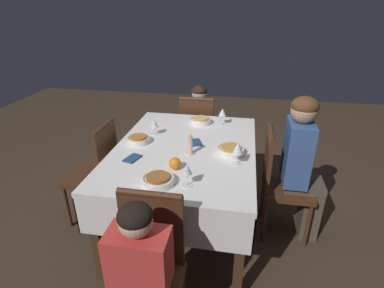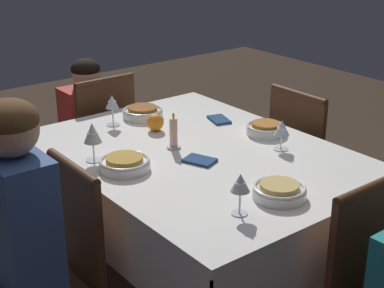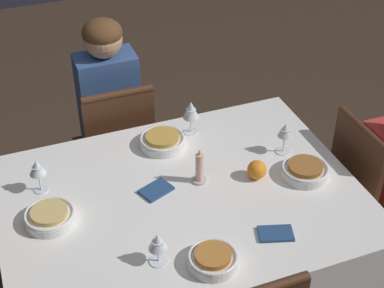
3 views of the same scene
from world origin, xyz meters
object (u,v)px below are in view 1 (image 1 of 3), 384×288
chair_east (148,267)px  bowl_north (231,150)px  wine_glass_west (222,113)px  napkin_red_folded (195,142)px  wine_glass_north (238,149)px  wine_glass_south (154,124)px  person_child_teal (200,122)px  orange_fruit (175,163)px  candle_centerpiece (190,146)px  person_adult_denim (302,162)px  napkin_spare_side (133,158)px  person_child_red (137,288)px  bowl_south (138,139)px  chair_south (98,170)px  bowl_east (158,180)px  chair_north (280,179)px  chair_west (198,131)px  bowl_west (201,120)px  dining_table (185,157)px

chair_east → bowl_north: 1.02m
wine_glass_west → napkin_red_folded: wine_glass_west is taller
wine_glass_north → wine_glass_south: (-0.39, -0.71, -0.02)m
person_child_teal → wine_glass_north: person_child_teal is taller
orange_fruit → candle_centerpiece: bearing=165.8°
person_adult_denim → wine_glass_north: 0.60m
candle_centerpiece → napkin_spare_side: candle_centerpiece is taller
chair_east → wine_glass_west: (-1.46, 0.26, 0.38)m
person_child_red → bowl_south: (-1.12, -0.36, 0.25)m
wine_glass_west → orange_fruit: bearing=-15.5°
orange_fruit → napkin_spare_side: 0.35m
person_child_teal → bowl_south: size_ratio=5.38×
chair_south → bowl_north: bearing=89.3°
chair_east → person_child_red: (0.16, -0.00, 0.04)m
chair_south → bowl_south: (-0.04, 0.37, 0.29)m
bowl_north → napkin_red_folded: 0.31m
person_child_red → candle_centerpiece: size_ratio=5.93×
bowl_south → wine_glass_south: size_ratio=1.36×
orange_fruit → wine_glass_west: bearing=164.5°
bowl_north → bowl_east: (0.49, -0.41, 0.00)m
chair_north → napkin_red_folded: size_ratio=6.02×
person_adult_denim → chair_south: bearing=93.8°
bowl_east → bowl_south: same height
chair_east → bowl_east: 0.50m
chair_north → person_child_teal: (-1.02, -0.80, 0.04)m
bowl_south → candle_centerpiece: size_ratio=1.11×
bowl_south → wine_glass_south: bearing=155.1°
person_child_teal → bowl_south: bearing=73.0°
bowl_north → bowl_south: same height
chair_west → bowl_west: bearing=102.4°
chair_east → bowl_west: chair_east is taller
chair_north → wine_glass_west: wine_glass_west is taller
person_child_red → wine_glass_south: bearing=102.3°
wine_glass_north → wine_glass_south: 0.81m
bowl_north → bowl_west: same height
chair_south → wine_glass_north: size_ratio=5.47×
chair_east → wine_glass_north: size_ratio=5.47×
bowl_west → chair_south: bearing=-55.5°
dining_table → person_child_teal: bearing=-177.4°
bowl_west → chair_east: bearing=-2.4°
dining_table → bowl_west: size_ratio=7.34×
orange_fruit → napkin_red_folded: orange_fruit is taller
person_adult_denim → wine_glass_south: size_ratio=8.83×
candle_centerpiece → person_child_teal: bearing=-174.7°
wine_glass_west → wine_glass_south: bearing=-58.8°
napkin_red_folded → wine_glass_west: bearing=158.3°
person_child_teal → bowl_east: person_child_teal is taller
bowl_north → chair_south: bearing=-90.7°
bowl_south → wine_glass_west: bearing=129.0°
candle_centerpiece → napkin_red_folded: candle_centerpiece is taller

